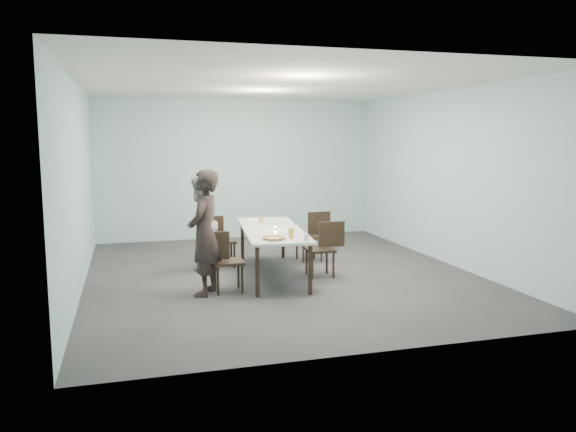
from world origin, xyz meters
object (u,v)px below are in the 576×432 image
object	(u,v)px
diner_far	(201,223)
amber_tumbler	(261,221)
side_plate	(286,232)
beer_glass	(291,233)
chair_far_left	(218,237)
diner_near	(204,233)
chair_near_left	(223,257)
tealight	(275,228)
table	(272,232)
chair_far_right	(313,233)
pizza	(274,239)
water_tumbler	(306,237)
chair_near_right	(325,245)

from	to	relation	value
diner_far	amber_tumbler	bearing A→B (deg)	111.14
side_plate	beer_glass	bearing A→B (deg)	-97.55
chair_far_left	diner_near	world-z (taller)	diner_near
chair_near_left	diner_far	size ratio (longest dim) A/B	0.56
diner_near	tealight	world-z (taller)	diner_near
chair_near_left	amber_tumbler	world-z (taller)	chair_near_left
table	chair_far_right	distance (m)	1.31
side_plate	beer_glass	world-z (taller)	beer_glass
tealight	chair_far_right	bearing A→B (deg)	44.94
diner_far	pizza	size ratio (longest dim) A/B	4.56
beer_glass	water_tumbler	world-z (taller)	beer_glass
chair_near_left	chair_near_right	size ratio (longest dim) A/B	1.00
table	chair_near_left	world-z (taller)	chair_near_left
chair_far_left	tealight	xyz separation A→B (m)	(0.76, -0.92, 0.27)
side_plate	table	bearing A→B (deg)	102.97
chair_far_right	water_tumbler	xyz separation A→B (m)	(-0.78, -2.00, 0.29)
table	side_plate	distance (m)	0.47
table	beer_glass	bearing A→B (deg)	-87.67
chair_near_left	chair_far_right	size ratio (longest dim) A/B	1.00
pizza	amber_tumbler	world-z (taller)	amber_tumbler
table	water_tumbler	world-z (taller)	water_tumbler
tealight	amber_tumbler	world-z (taller)	amber_tumbler
diner_far	chair_near_right	bearing A→B (deg)	88.45
diner_near	water_tumbler	bearing A→B (deg)	101.36
side_plate	chair_far_right	bearing A→B (deg)	56.16
chair_far_left	diner_far	xyz separation A→B (m)	(-0.30, -0.08, 0.27)
chair_far_right	diner_near	size ratio (longest dim) A/B	0.50
chair_far_left	chair_near_right	bearing A→B (deg)	-35.45
pizza	beer_glass	bearing A→B (deg)	5.68
pizza	beer_glass	distance (m)	0.27
chair_far_right	side_plate	distance (m)	1.58
table	chair_near_left	size ratio (longest dim) A/B	3.09
chair_near_right	tealight	size ratio (longest dim) A/B	15.54
chair_near_right	pizza	bearing A→B (deg)	35.57
chair_far_left	beer_glass	xyz separation A→B (m)	(0.78, -1.77, 0.32)
chair_near_right	diner_near	distance (m)	2.06
amber_tumbler	tealight	bearing A→B (deg)	-85.16
water_tumbler	side_plate	bearing A→B (deg)	97.61
chair_near_left	amber_tumbler	xyz separation A→B (m)	(0.89, 1.38, 0.29)
diner_near	amber_tumbler	bearing A→B (deg)	166.03
chair_near_right	diner_far	xyz separation A→B (m)	(-1.81, 1.05, 0.27)
side_plate	beer_glass	xyz separation A→B (m)	(-0.07, -0.50, 0.07)
chair_near_right	amber_tumbler	bearing A→B (deg)	-46.48
chair_near_left	chair_near_right	xyz separation A→B (m)	(1.70, 0.46, 0.00)
chair_near_left	diner_near	size ratio (longest dim) A/B	0.50
beer_glass	tealight	size ratio (longest dim) A/B	2.68
chair_near_left	diner_near	distance (m)	0.45
chair_far_right	amber_tumbler	bearing A→B (deg)	10.32
side_plate	diner_far	bearing A→B (deg)	133.73
chair_far_right	water_tumbler	size ratio (longest dim) A/B	9.67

